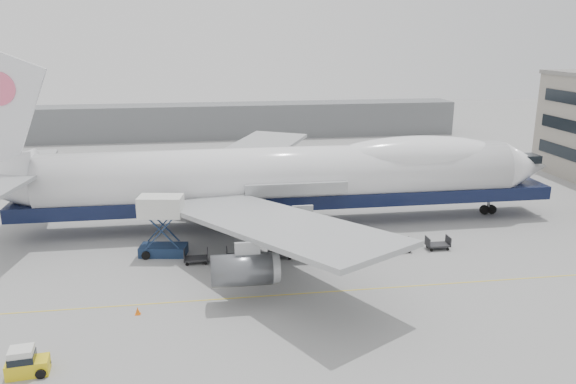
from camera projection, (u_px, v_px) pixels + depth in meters
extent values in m
plane|color=gray|center=(301.00, 265.00, 52.59)|extent=(260.00, 260.00, 0.00)
cube|color=gold|center=(313.00, 293.00, 46.88)|extent=(60.00, 0.15, 0.01)
cube|color=slate|center=(196.00, 121.00, 116.84)|extent=(110.00, 8.00, 7.00)
cylinder|color=white|center=(283.00, 176.00, 62.48)|extent=(52.00, 6.40, 6.40)
cube|color=black|center=(291.00, 197.00, 63.32)|extent=(60.00, 5.76, 1.50)
cone|color=white|center=(524.00, 167.00, 66.70)|extent=(6.00, 6.40, 6.40)
ellipsoid|color=white|center=(417.00, 156.00, 64.28)|extent=(20.67, 5.78, 4.56)
cube|color=#9EA0A3|center=(272.00, 223.00, 48.61)|extent=(20.35, 26.74, 2.26)
cube|color=#9EA0A3|center=(246.00, 156.00, 75.80)|extent=(20.35, 26.74, 2.26)
cylinder|color=#595B60|center=(222.00, 164.00, 80.45)|extent=(4.80, 2.60, 2.60)
cylinder|color=#595B60|center=(272.00, 178.00, 72.76)|extent=(4.80, 2.60, 2.60)
cylinder|color=#595B60|center=(297.00, 229.00, 53.72)|extent=(4.80, 2.60, 2.60)
cylinder|color=#595B60|center=(242.00, 270.00, 44.28)|extent=(4.80, 2.60, 2.60)
cylinder|color=slate|center=(489.00, 204.00, 67.31)|extent=(0.36, 0.36, 2.50)
cylinder|color=black|center=(488.00, 209.00, 67.50)|extent=(1.10, 0.45, 1.10)
cylinder|color=slate|center=(259.00, 223.00, 60.39)|extent=(0.36, 0.36, 2.50)
cylinder|color=black|center=(259.00, 229.00, 60.58)|extent=(1.10, 0.45, 1.10)
cylinder|color=slate|center=(254.00, 207.00, 66.10)|extent=(0.36, 0.36, 2.50)
cylinder|color=black|center=(254.00, 213.00, 66.29)|extent=(1.10, 0.45, 1.10)
cube|color=#172846|center=(164.00, 250.00, 54.87)|extent=(4.79, 2.86, 0.99)
cube|color=silver|center=(161.00, 206.00, 53.66)|extent=(4.46, 2.98, 1.98)
cube|color=#172846|center=(161.00, 231.00, 53.31)|extent=(3.20, 0.64, 3.56)
cube|color=#172846|center=(163.00, 225.00, 55.20)|extent=(3.20, 0.64, 3.56)
cube|color=slate|center=(162.00, 202.00, 55.03)|extent=(2.31, 1.42, 0.15)
cylinder|color=black|center=(146.00, 255.00, 53.81)|extent=(0.81, 0.31, 0.81)
cylinder|color=black|center=(148.00, 249.00, 55.52)|extent=(0.81, 0.31, 0.81)
cylinder|color=black|center=(180.00, 253.00, 54.28)|extent=(0.81, 0.31, 0.81)
cylinder|color=black|center=(181.00, 247.00, 55.99)|extent=(0.81, 0.31, 0.81)
cube|color=yellow|center=(28.00, 367.00, 35.51)|extent=(2.67, 1.62, 1.00)
cube|color=silver|center=(21.00, 355.00, 35.20)|extent=(1.58, 1.42, 0.91)
cube|color=black|center=(22.00, 358.00, 35.25)|extent=(1.68, 1.52, 0.45)
cylinder|color=black|center=(10.00, 376.00, 34.87)|extent=(0.63, 0.27, 0.63)
cylinder|color=black|center=(16.00, 366.00, 35.99)|extent=(0.63, 0.27, 0.63)
cylinder|color=black|center=(41.00, 374.00, 35.13)|extent=(0.63, 0.27, 0.63)
cylinder|color=black|center=(46.00, 363.00, 36.25)|extent=(0.63, 0.27, 0.63)
cone|color=orange|center=(138.00, 311.00, 43.20)|extent=(0.40, 0.40, 0.63)
cube|color=orange|center=(138.00, 314.00, 43.28)|extent=(0.42, 0.42, 0.03)
cube|color=#2D2D30|center=(196.00, 259.00, 52.91)|extent=(2.30, 1.35, 0.18)
cube|color=#2D2D30|center=(184.00, 255.00, 52.65)|extent=(0.08, 1.35, 0.90)
cube|color=#2D2D30|center=(208.00, 254.00, 52.97)|extent=(0.08, 1.35, 0.90)
cylinder|color=black|center=(187.00, 264.00, 52.35)|extent=(0.30, 0.12, 0.30)
cylinder|color=black|center=(187.00, 260.00, 53.39)|extent=(0.30, 0.12, 0.30)
cylinder|color=black|center=(205.00, 263.00, 52.59)|extent=(0.30, 0.12, 0.30)
cylinder|color=black|center=(205.00, 259.00, 53.64)|extent=(0.30, 0.12, 0.30)
cube|color=#2D2D30|center=(239.00, 256.00, 53.50)|extent=(2.30, 1.35, 0.18)
cube|color=#2D2D30|center=(227.00, 253.00, 53.23)|extent=(0.08, 1.35, 0.90)
cube|color=#2D2D30|center=(250.00, 252.00, 53.55)|extent=(0.08, 1.35, 0.90)
cylinder|color=black|center=(230.00, 262.00, 52.93)|extent=(0.30, 0.12, 0.30)
cylinder|color=black|center=(229.00, 257.00, 53.98)|extent=(0.30, 0.12, 0.30)
cylinder|color=black|center=(248.00, 261.00, 53.18)|extent=(0.30, 0.12, 0.30)
cylinder|color=black|center=(247.00, 256.00, 54.22)|extent=(0.30, 0.12, 0.30)
cube|color=#2D2D30|center=(280.00, 254.00, 54.08)|extent=(2.30, 1.35, 0.18)
cube|color=#2D2D30|center=(269.00, 251.00, 53.81)|extent=(0.08, 1.35, 0.90)
cube|color=#2D2D30|center=(291.00, 249.00, 54.13)|extent=(0.08, 1.35, 0.90)
cylinder|color=black|center=(272.00, 259.00, 53.51)|extent=(0.30, 0.12, 0.30)
cylinder|color=black|center=(271.00, 255.00, 54.56)|extent=(0.30, 0.12, 0.30)
cylinder|color=black|center=(290.00, 258.00, 53.76)|extent=(0.30, 0.12, 0.30)
cylinder|color=black|center=(288.00, 254.00, 54.81)|extent=(0.30, 0.12, 0.30)
cube|color=#2D2D30|center=(321.00, 251.00, 54.66)|extent=(2.30, 1.35, 0.18)
cube|color=#2D2D30|center=(310.00, 248.00, 54.39)|extent=(0.08, 1.35, 0.90)
cube|color=#2D2D30|center=(332.00, 247.00, 54.71)|extent=(0.08, 1.35, 0.90)
cylinder|color=black|center=(313.00, 257.00, 54.09)|extent=(0.30, 0.12, 0.30)
cylinder|color=black|center=(311.00, 253.00, 55.14)|extent=(0.30, 0.12, 0.30)
cylinder|color=black|center=(330.00, 256.00, 54.34)|extent=(0.30, 0.12, 0.30)
cylinder|color=black|center=(328.00, 252.00, 55.39)|extent=(0.30, 0.12, 0.30)
cube|color=#2D2D30|center=(361.00, 249.00, 55.24)|extent=(2.30, 1.35, 0.18)
cube|color=#2D2D30|center=(350.00, 246.00, 54.97)|extent=(0.08, 1.35, 0.90)
cube|color=#2D2D30|center=(371.00, 245.00, 55.29)|extent=(0.08, 1.35, 0.90)
cylinder|color=black|center=(354.00, 255.00, 54.68)|extent=(0.30, 0.12, 0.30)
cylinder|color=black|center=(351.00, 250.00, 55.72)|extent=(0.30, 0.12, 0.30)
cylinder|color=black|center=(370.00, 254.00, 54.92)|extent=(0.30, 0.12, 0.30)
cylinder|color=black|center=(367.00, 250.00, 55.97)|extent=(0.30, 0.12, 0.30)
cube|color=#2D2D30|center=(400.00, 247.00, 55.82)|extent=(2.30, 1.35, 0.18)
cube|color=#2D2D30|center=(389.00, 244.00, 55.56)|extent=(0.08, 1.35, 0.90)
cube|color=#2D2D30|center=(410.00, 243.00, 55.88)|extent=(0.08, 1.35, 0.90)
cylinder|color=black|center=(393.00, 252.00, 55.26)|extent=(0.30, 0.12, 0.30)
cylinder|color=black|center=(389.00, 248.00, 56.31)|extent=(0.30, 0.12, 0.30)
cylinder|color=black|center=(409.00, 251.00, 55.51)|extent=(0.30, 0.12, 0.30)
cylinder|color=black|center=(406.00, 247.00, 56.55)|extent=(0.30, 0.12, 0.30)
cube|color=#2D2D30|center=(438.00, 245.00, 56.41)|extent=(2.30, 1.35, 0.18)
cube|color=#2D2D30|center=(428.00, 242.00, 56.14)|extent=(0.08, 1.35, 0.90)
cube|color=#2D2D30|center=(448.00, 240.00, 56.46)|extent=(0.08, 1.35, 0.90)
cylinder|color=black|center=(432.00, 250.00, 55.84)|extent=(0.30, 0.12, 0.30)
cylinder|color=black|center=(427.00, 246.00, 56.89)|extent=(0.30, 0.12, 0.30)
cylinder|color=black|center=(448.00, 249.00, 56.09)|extent=(0.30, 0.12, 0.30)
cylinder|color=black|center=(443.00, 245.00, 57.13)|extent=(0.30, 0.12, 0.30)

